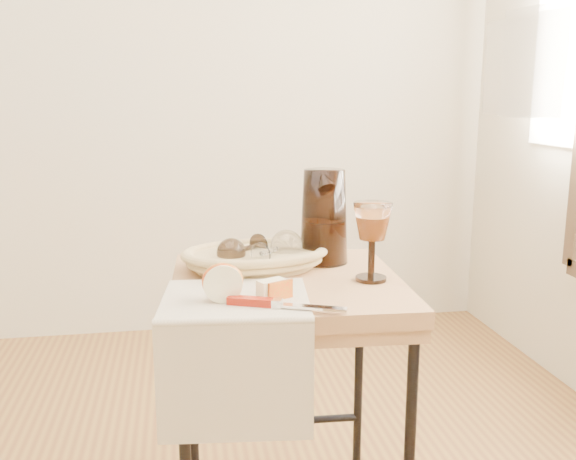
{
  "coord_description": "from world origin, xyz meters",
  "views": [
    {
      "loc": [
        0.36,
        -1.11,
        1.09
      ],
      "look_at": [
        0.6,
        0.26,
        0.79
      ],
      "focal_mm": 39.55,
      "sensor_mm": 36.0,
      "label": 1
    }
  ],
  "objects": [
    {
      "name": "wall_back",
      "position": [
        0.0,
        1.8,
        1.35
      ],
      "size": [
        3.6,
        0.0,
        2.7
      ],
      "primitive_type": "cube",
      "color": "beige",
      "rests_on": "ground"
    },
    {
      "name": "side_table",
      "position": [
        0.6,
        0.28,
        0.34
      ],
      "size": [
        0.55,
        0.55,
        0.67
      ],
      "primitive_type": null,
      "rotation": [
        0.0,
        0.0,
        -0.05
      ],
      "color": "brown",
      "rests_on": "floor"
    },
    {
      "name": "tea_towel",
      "position": [
        0.47,
        0.15,
        0.67
      ],
      "size": [
        0.33,
        0.3,
        0.01
      ],
      "primitive_type": "cube",
      "rotation": [
        0.0,
        0.0,
        -0.11
      ],
      "color": "beige",
      "rests_on": "side_table"
    },
    {
      "name": "bread_basket",
      "position": [
        0.54,
        0.38,
        0.7
      ],
      "size": [
        0.34,
        0.25,
        0.05
      ],
      "primitive_type": null,
      "rotation": [
        0.0,
        0.0,
        0.08
      ],
      "color": "#A18552",
      "rests_on": "side_table"
    },
    {
      "name": "goblet_lying_a",
      "position": [
        0.51,
        0.4,
        0.72
      ],
      "size": [
        0.13,
        0.13,
        0.07
      ],
      "primitive_type": null,
      "rotation": [
        0.0,
        0.0,
        3.91
      ],
      "color": "#483728",
      "rests_on": "bread_basket"
    },
    {
      "name": "goblet_lying_b",
      "position": [
        0.58,
        0.36,
        0.72
      ],
      "size": [
        0.15,
        0.15,
        0.08
      ],
      "primitive_type": null,
      "rotation": [
        0.0,
        0.0,
        0.78
      ],
      "color": "white",
      "rests_on": "bread_basket"
    },
    {
      "name": "pitcher",
      "position": [
        0.72,
        0.42,
        0.79
      ],
      "size": [
        0.22,
        0.28,
        0.28
      ],
      "primitive_type": null,
      "rotation": [
        0.0,
        0.0,
        0.25
      ],
      "color": "black",
      "rests_on": "side_table"
    },
    {
      "name": "wine_goblet",
      "position": [
        0.79,
        0.24,
        0.76
      ],
      "size": [
        0.1,
        0.1,
        0.18
      ],
      "primitive_type": null,
      "rotation": [
        0.0,
        0.0,
        -0.1
      ],
      "color": "white",
      "rests_on": "side_table"
    },
    {
      "name": "apple_half",
      "position": [
        0.44,
        0.14,
        0.72
      ],
      "size": [
        0.09,
        0.05,
        0.08
      ],
      "primitive_type": "ellipsoid",
      "rotation": [
        0.0,
        0.0,
        -0.03
      ],
      "color": "red",
      "rests_on": "tea_towel"
    },
    {
      "name": "apple_wedge",
      "position": [
        0.54,
        0.13,
        0.7
      ],
      "size": [
        0.07,
        0.05,
        0.04
      ],
      "primitive_type": "cube",
      "rotation": [
        0.0,
        0.0,
        0.44
      ],
      "color": "#FFF3BF",
      "rests_on": "tea_towel"
    },
    {
      "name": "table_knife",
      "position": [
        0.55,
        0.07,
        0.69
      ],
      "size": [
        0.23,
        0.11,
        0.02
      ],
      "primitive_type": null,
      "rotation": [
        0.0,
        0.0,
        -0.39
      ],
      "color": "silver",
      "rests_on": "tea_towel"
    }
  ]
}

